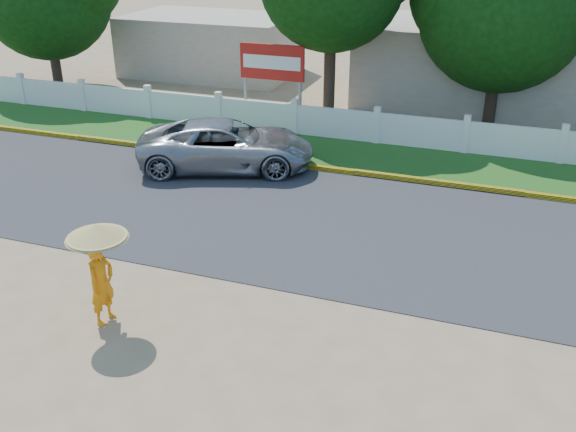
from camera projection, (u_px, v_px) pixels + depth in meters
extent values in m
plane|color=#9E8460|center=(255.00, 315.00, 12.89)|extent=(120.00, 120.00, 0.00)
cube|color=#38383A|center=(320.00, 222.00, 16.72)|extent=(60.00, 7.00, 0.02)
cube|color=#2D601E|center=(366.00, 156.00, 21.18)|extent=(60.00, 3.50, 0.03)
cube|color=yellow|center=(354.00, 172.00, 19.71)|extent=(40.00, 0.18, 0.16)
cube|color=silver|center=(376.00, 128.00, 22.19)|extent=(40.00, 0.10, 1.10)
cube|color=#B7AD99|center=(484.00, 64.00, 26.62)|extent=(10.00, 6.00, 3.20)
cube|color=#B7AD99|center=(212.00, 45.00, 31.47)|extent=(8.00, 5.00, 2.80)
imported|color=#929599|center=(227.00, 145.00, 19.96)|extent=(5.94, 4.15, 1.50)
imported|color=orange|center=(102.00, 283.00, 12.34)|extent=(0.47, 0.66, 1.71)
cylinder|color=gray|center=(99.00, 254.00, 12.04)|extent=(0.02, 0.02, 1.11)
cone|color=tan|center=(96.00, 231.00, 11.84)|extent=(1.17, 1.17, 0.28)
cylinder|color=gray|center=(246.00, 94.00, 24.55)|extent=(0.12, 0.12, 2.00)
cylinder|color=gray|center=(300.00, 99.00, 23.88)|extent=(0.12, 0.12, 2.00)
cube|color=#A91812|center=(272.00, 62.00, 23.66)|extent=(2.50, 0.12, 1.30)
cube|color=silver|center=(272.00, 62.00, 23.61)|extent=(2.25, 0.02, 0.49)
cylinder|color=#473828|center=(493.00, 89.00, 23.99)|extent=(0.44, 0.44, 2.61)
sphere|color=#124510|center=(504.00, 6.00, 22.71)|extent=(6.10, 6.10, 6.10)
cylinder|color=#473828|center=(330.00, 70.00, 24.36)|extent=(0.44, 0.44, 3.76)
cylinder|color=#473828|center=(55.00, 59.00, 28.95)|extent=(0.44, 0.44, 2.58)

